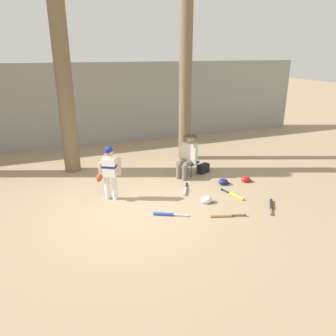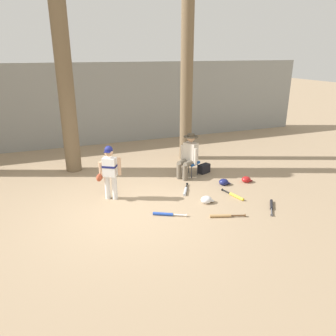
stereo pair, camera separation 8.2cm
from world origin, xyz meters
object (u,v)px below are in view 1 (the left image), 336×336
object	(u,v)px
folding_stool	(190,163)
bat_black_composite	(271,205)
bat_blue_youth	(166,214)
bat_wood_tan	(224,215)
batting_helmet_navy	(223,182)
batting_helmet_red	(246,179)
tree_near_player	(63,76)
tree_behind_spectator	(186,78)
seated_spectator	(188,154)
handbag_beside_stool	(203,168)
bat_aluminum_silver	(185,190)
batting_helmet_white	(206,200)
bat_yellow_trainer	(235,195)
young_ballplayer	(109,170)

from	to	relation	value
folding_stool	bat_black_composite	distance (m)	2.66
bat_blue_youth	bat_wood_tan	xyz separation A→B (m)	(1.11, -0.51, 0.00)
batting_helmet_navy	batting_helmet_red	bearing A→B (deg)	-4.80
tree_near_player	tree_behind_spectator	size ratio (longest dim) A/B	1.07
bat_blue_youth	tree_behind_spectator	bearing A→B (deg)	60.25
seated_spectator	bat_wood_tan	bearing A→B (deg)	-96.80
handbag_beside_stool	bat_aluminum_silver	xyz separation A→B (m)	(-1.04, -1.04, -0.10)
tree_near_player	folding_stool	size ratio (longest dim) A/B	10.94
handbag_beside_stool	batting_helmet_navy	world-z (taller)	handbag_beside_stool
bat_blue_youth	batting_helmet_white	world-z (taller)	batting_helmet_white
bat_aluminum_silver	bat_blue_youth	bearing A→B (deg)	-132.31
tree_near_player	handbag_beside_stool	bearing A→B (deg)	-24.60
tree_behind_spectator	folding_stool	world-z (taller)	tree_behind_spectator
bat_black_composite	bat_yellow_trainer	bearing A→B (deg)	122.18
bat_blue_youth	bat_black_composite	size ratio (longest dim) A/B	1.06
seated_spectator	bat_aluminum_silver	size ratio (longest dim) A/B	1.83
folding_stool	batting_helmet_navy	bearing A→B (deg)	-60.56
tree_behind_spectator	young_ballplayer	world-z (taller)	tree_behind_spectator
young_ballplayer	bat_aluminum_silver	bearing A→B (deg)	-8.30
handbag_beside_stool	bat_yellow_trainer	size ratio (longest dim) A/B	0.47
tree_near_player	bat_yellow_trainer	bearing A→B (deg)	-44.37
bat_wood_tan	batting_helmet_navy	distance (m)	1.81
bat_yellow_trainer	bat_blue_youth	size ratio (longest dim) A/B	1.08
seated_spectator	batting_helmet_navy	distance (m)	1.23
tree_behind_spectator	handbag_beside_stool	world-z (taller)	tree_behind_spectator
young_ballplayer	seated_spectator	size ratio (longest dim) A/B	1.09
bat_yellow_trainer	batting_helmet_red	world-z (taller)	batting_helmet_red
bat_aluminum_silver	batting_helmet_navy	xyz separation A→B (m)	(1.12, 0.06, 0.04)
bat_yellow_trainer	batting_helmet_navy	size ratio (longest dim) A/B	2.42
bat_blue_youth	bat_wood_tan	bearing A→B (deg)	-24.52
tree_behind_spectator	young_ballplayer	xyz separation A→B (m)	(-2.93, -2.25, -1.81)
bat_blue_youth	bat_aluminum_silver	bearing A→B (deg)	47.69
handbag_beside_stool	folding_stool	bearing A→B (deg)	-176.19
bat_yellow_trainer	bat_aluminum_silver	size ratio (longest dim) A/B	1.10
bat_wood_tan	batting_helmet_white	size ratio (longest dim) A/B	2.42
tree_behind_spectator	young_ballplayer	bearing A→B (deg)	-142.42
seated_spectator	bat_blue_youth	bearing A→B (deg)	-125.75
bat_aluminum_silver	batting_helmet_red	world-z (taller)	batting_helmet_red
bat_black_composite	batting_helmet_red	size ratio (longest dim) A/B	2.18
folding_stool	batting_helmet_red	distance (m)	1.59
tree_behind_spectator	batting_helmet_navy	bearing A→B (deg)	-89.55
batting_helmet_red	tree_behind_spectator	bearing A→B (deg)	105.08
folding_stool	bat_yellow_trainer	distance (m)	1.80
seated_spectator	bat_wood_tan	xyz separation A→B (m)	(-0.29, -2.46, -0.61)
handbag_beside_stool	young_ballplayer	bearing A→B (deg)	-164.89
tree_near_player	handbag_beside_stool	world-z (taller)	tree_near_player
young_ballplayer	folding_stool	xyz separation A→B (m)	(2.41, 0.74, -0.38)
batting_helmet_red	bat_wood_tan	bearing A→B (deg)	-136.26
handbag_beside_stool	batting_helmet_white	distance (m)	1.98
young_ballplayer	handbag_beside_stool	bearing A→B (deg)	15.11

